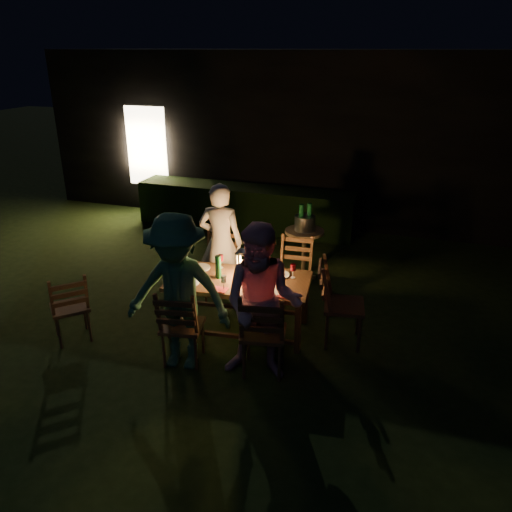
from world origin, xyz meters
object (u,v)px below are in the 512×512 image
(bottle_bucket_b, at_px, (309,219))
(person_opp_left, at_px, (178,293))
(ice_bucket, at_px, (305,223))
(side_table, at_px, (304,236))
(chair_far_left, at_px, (221,280))
(person_house_side, at_px, (221,242))
(chair_near_left, at_px, (183,338))
(chair_far_right, at_px, (293,286))
(chair_end, at_px, (341,318))
(bottle_table, at_px, (218,267))
(chair_near_right, at_px, (263,347))
(person_opp_right, at_px, (262,304))
(chair_spare, at_px, (72,319))
(lantern, at_px, (244,266))
(dining_table, at_px, (239,285))
(bottle_bucket_a, at_px, (301,220))

(bottle_bucket_b, bearing_deg, person_opp_left, -106.75)
(ice_bucket, bearing_deg, side_table, -135.00)
(chair_far_left, bearing_deg, person_house_side, -96.99)
(person_house_side, bearing_deg, person_opp_left, 90.00)
(bottle_bucket_b, bearing_deg, chair_near_left, -107.14)
(chair_far_right, relative_size, bottle_bucket_b, 3.05)
(chair_end, bearing_deg, bottle_table, -93.40)
(chair_far_left, height_order, bottle_table, bottle_table)
(person_opp_left, relative_size, side_table, 2.26)
(chair_near_right, xyz_separation_m, side_table, (-0.15, 2.44, 0.37))
(chair_far_left, height_order, person_house_side, person_house_side)
(side_table, bearing_deg, bottle_table, -109.92)
(chair_end, relative_size, side_table, 1.38)
(person_house_side, height_order, person_opp_right, person_opp_right)
(person_opp_right, bearing_deg, chair_far_left, 119.56)
(chair_far_right, xyz_separation_m, ice_bucket, (-0.07, 0.90, 0.59))
(person_opp_left, bearing_deg, chair_end, 26.01)
(chair_near_right, height_order, person_opp_right, person_opp_right)
(chair_spare, distance_m, lantern, 2.13)
(chair_far_left, relative_size, chair_far_right, 0.98)
(bottle_table, bearing_deg, person_opp_left, -97.24)
(chair_spare, relative_size, person_opp_right, 0.55)
(chair_spare, bearing_deg, chair_far_right, -9.69)
(chair_far_left, distance_m, side_table, 1.42)
(bottle_table, bearing_deg, chair_spare, -152.96)
(dining_table, bearing_deg, person_opp_right, -61.24)
(ice_bucket, bearing_deg, person_house_side, -133.93)
(lantern, bearing_deg, person_house_side, 129.46)
(chair_far_left, distance_m, chair_spare, 1.99)
(dining_table, xyz_separation_m, person_house_side, (-0.54, 0.76, 0.19))
(chair_near_right, height_order, chair_spare, chair_near_right)
(chair_end, relative_size, bottle_bucket_b, 3.33)
(chair_near_left, xyz_separation_m, chair_far_left, (-0.18, 1.53, -0.00))
(chair_far_left, distance_m, chair_end, 1.85)
(person_house_side, bearing_deg, dining_table, 118.76)
(person_house_side, distance_m, person_opp_right, 1.87)
(person_house_side, bearing_deg, ice_bucket, -140.39)
(chair_far_right, bearing_deg, person_opp_left, 60.97)
(chair_far_right, relative_size, bottle_table, 3.48)
(bottle_table, bearing_deg, chair_end, 6.41)
(chair_far_left, bearing_deg, chair_spare, 38.94)
(bottle_bucket_b, bearing_deg, chair_spare, -130.91)
(person_house_side, distance_m, bottle_bucket_a, 1.28)
(lantern, bearing_deg, chair_far_right, 61.63)
(dining_table, height_order, person_house_side, person_house_side)
(person_opp_right, height_order, bottle_bucket_a, person_opp_right)
(chair_far_left, bearing_deg, chair_near_right, 115.37)
(dining_table, xyz_separation_m, chair_far_right, (0.46, 0.83, -0.33))
(chair_spare, xyz_separation_m, bottle_bucket_b, (2.24, 2.59, 0.65))
(person_house_side, xyz_separation_m, bottle_bucket_b, (0.98, 1.00, 0.11))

